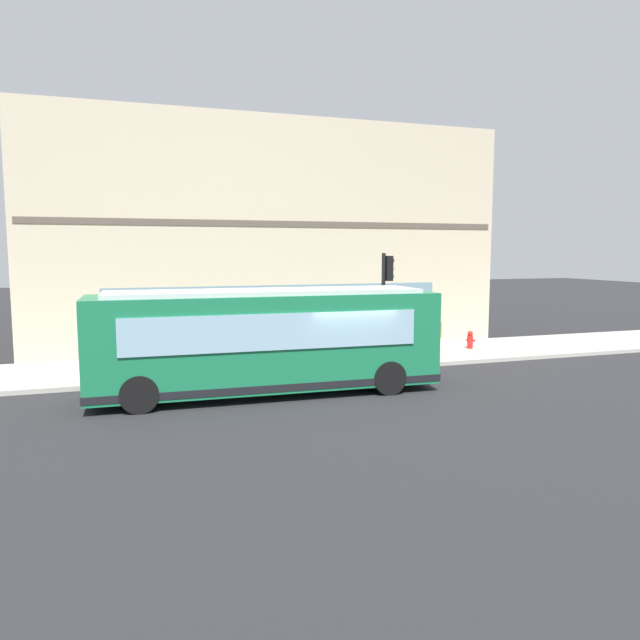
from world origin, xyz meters
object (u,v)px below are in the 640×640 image
(fire_hydrant, at_px, (470,340))
(pedestrian_walking_along_curb, at_px, (437,334))
(traffic_light_near_corner, at_px, (386,286))
(city_bus_nearside, at_px, (266,342))
(newspaper_vending_box, at_px, (416,348))
(pedestrian_near_building_entrance, at_px, (206,334))

(fire_hydrant, relative_size, pedestrian_walking_along_curb, 0.48)
(traffic_light_near_corner, xyz_separation_m, fire_hydrant, (1.65, -4.61, -2.40))
(city_bus_nearside, bearing_deg, pedestrian_walking_along_curb, -67.30)
(pedestrian_walking_along_curb, bearing_deg, newspaper_vending_box, 108.25)
(fire_hydrant, bearing_deg, city_bus_nearside, 114.47)
(traffic_light_near_corner, xyz_separation_m, newspaper_vending_box, (-0.03, -1.22, -2.31))
(newspaper_vending_box, bearing_deg, pedestrian_walking_along_curb, -71.75)
(pedestrian_walking_along_curb, height_order, newspaper_vending_box, pedestrian_walking_along_curb)
(city_bus_nearside, distance_m, newspaper_vending_box, 7.01)
(traffic_light_near_corner, relative_size, newspaper_vending_box, 4.40)
(fire_hydrant, relative_size, newspaper_vending_box, 0.82)
(pedestrian_near_building_entrance, height_order, newspaper_vending_box, pedestrian_near_building_entrance)
(traffic_light_near_corner, distance_m, pedestrian_walking_along_curb, 2.99)
(pedestrian_near_building_entrance, bearing_deg, pedestrian_walking_along_curb, -104.88)
(pedestrian_near_building_entrance, bearing_deg, fire_hydrant, -94.90)
(traffic_light_near_corner, height_order, pedestrian_walking_along_curb, traffic_light_near_corner)
(fire_hydrant, distance_m, newspaper_vending_box, 3.79)
(fire_hydrant, bearing_deg, pedestrian_walking_along_curb, 119.86)
(pedestrian_near_building_entrance, relative_size, newspaper_vending_box, 1.89)
(traffic_light_near_corner, bearing_deg, city_bus_nearside, 118.47)
(pedestrian_walking_along_curb, relative_size, newspaper_vending_box, 1.73)
(city_bus_nearside, xyz_separation_m, traffic_light_near_corner, (2.79, -5.15, 1.36))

